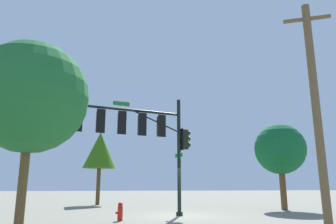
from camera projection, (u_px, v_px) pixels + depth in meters
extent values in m
plane|color=slate|center=(179.00, 216.00, 16.69)|extent=(120.00, 120.00, 0.00)
cylinder|color=black|center=(179.00, 156.00, 17.39)|extent=(0.20, 0.20, 6.37)
cylinder|color=black|center=(179.00, 214.00, 16.71)|extent=(0.36, 0.36, 0.20)
cylinder|color=black|center=(127.00, 110.00, 16.68)|extent=(5.89, 1.99, 0.14)
cylinder|color=black|center=(156.00, 122.00, 17.24)|extent=(2.68, 0.92, 1.08)
cube|color=black|center=(161.00, 126.00, 17.29)|extent=(0.41, 0.44, 1.10)
cube|color=black|center=(162.00, 126.00, 17.11)|extent=(0.43, 0.16, 1.22)
sphere|color=maroon|center=(159.00, 121.00, 17.55)|extent=(0.22, 0.22, 0.22)
cylinder|color=black|center=(159.00, 120.00, 17.61)|extent=(0.26, 0.20, 0.23)
sphere|color=#FFFC14|center=(159.00, 127.00, 17.47)|extent=(0.22, 0.22, 0.22)
cylinder|color=black|center=(159.00, 126.00, 17.54)|extent=(0.26, 0.20, 0.23)
sphere|color=#0B621E|center=(159.00, 133.00, 17.40)|extent=(0.22, 0.22, 0.22)
cylinder|color=black|center=(159.00, 132.00, 17.46)|extent=(0.26, 0.20, 0.23)
cube|color=black|center=(141.00, 125.00, 16.84)|extent=(0.40, 0.43, 1.10)
cube|color=black|center=(143.00, 124.00, 16.66)|extent=(0.43, 0.16, 1.22)
sphere|color=maroon|center=(140.00, 119.00, 17.10)|extent=(0.22, 0.22, 0.22)
cylinder|color=black|center=(140.00, 119.00, 17.17)|extent=(0.26, 0.20, 0.23)
sphere|color=#FFFC14|center=(140.00, 125.00, 17.02)|extent=(0.22, 0.22, 0.22)
cylinder|color=black|center=(140.00, 125.00, 17.09)|extent=(0.26, 0.20, 0.23)
sphere|color=#0B621E|center=(140.00, 132.00, 16.95)|extent=(0.22, 0.22, 0.22)
cylinder|color=black|center=(140.00, 131.00, 17.01)|extent=(0.26, 0.20, 0.23)
cube|color=black|center=(121.00, 123.00, 16.40)|extent=(0.40, 0.43, 1.10)
cube|color=black|center=(122.00, 123.00, 16.22)|extent=(0.43, 0.16, 1.22)
sphere|color=maroon|center=(120.00, 118.00, 16.65)|extent=(0.22, 0.22, 0.22)
cylinder|color=black|center=(120.00, 117.00, 16.72)|extent=(0.26, 0.20, 0.23)
sphere|color=#FFFC14|center=(120.00, 124.00, 16.58)|extent=(0.22, 0.22, 0.22)
cylinder|color=black|center=(120.00, 123.00, 16.64)|extent=(0.26, 0.20, 0.23)
sphere|color=#0B621E|center=(120.00, 130.00, 16.50)|extent=(0.22, 0.22, 0.22)
cylinder|color=black|center=(120.00, 129.00, 16.57)|extent=(0.26, 0.20, 0.23)
cube|color=black|center=(100.00, 122.00, 15.95)|extent=(0.42, 0.45, 1.10)
cube|color=black|center=(101.00, 121.00, 15.77)|extent=(0.43, 0.18, 1.22)
sphere|color=maroon|center=(99.00, 116.00, 16.20)|extent=(0.22, 0.22, 0.22)
cylinder|color=black|center=(99.00, 115.00, 16.26)|extent=(0.26, 0.21, 0.23)
sphere|color=#FFFC14|center=(99.00, 122.00, 16.13)|extent=(0.22, 0.22, 0.22)
cylinder|color=black|center=(99.00, 121.00, 16.19)|extent=(0.26, 0.21, 0.23)
sphere|color=#0B621E|center=(99.00, 129.00, 16.05)|extent=(0.22, 0.22, 0.22)
cylinder|color=black|center=(98.00, 128.00, 16.11)|extent=(0.26, 0.21, 0.23)
cube|color=black|center=(77.00, 120.00, 15.50)|extent=(0.42, 0.45, 1.10)
cube|color=black|center=(78.00, 119.00, 15.33)|extent=(0.43, 0.19, 1.22)
sphere|color=maroon|center=(77.00, 114.00, 15.75)|extent=(0.22, 0.22, 0.22)
cylinder|color=black|center=(77.00, 113.00, 15.82)|extent=(0.26, 0.21, 0.23)
sphere|color=#FFFC14|center=(76.00, 120.00, 15.68)|extent=(0.22, 0.22, 0.22)
cylinder|color=black|center=(76.00, 120.00, 15.74)|extent=(0.26, 0.21, 0.23)
sphere|color=#0B621E|center=(76.00, 127.00, 15.60)|extent=(0.22, 0.22, 0.22)
cylinder|color=black|center=(76.00, 126.00, 15.66)|extent=(0.26, 0.21, 0.23)
cube|color=black|center=(184.00, 140.00, 17.73)|extent=(0.44, 0.41, 1.10)
cube|color=black|center=(181.00, 139.00, 17.65)|extent=(0.17, 0.43, 1.22)
sphere|color=maroon|center=(187.00, 134.00, 17.89)|extent=(0.22, 0.22, 0.22)
cylinder|color=black|center=(188.00, 133.00, 17.93)|extent=(0.20, 0.26, 0.23)
sphere|color=#FFFC14|center=(188.00, 140.00, 17.81)|extent=(0.22, 0.22, 0.22)
cylinder|color=black|center=(188.00, 139.00, 17.85)|extent=(0.20, 0.26, 0.23)
sphere|color=#0B621E|center=(188.00, 146.00, 17.74)|extent=(0.22, 0.22, 0.22)
cylinder|color=black|center=(189.00, 145.00, 17.77)|extent=(0.20, 0.26, 0.23)
cube|color=white|center=(121.00, 104.00, 16.62)|extent=(0.90, 0.30, 0.26)
cube|color=#206A32|center=(121.00, 104.00, 16.62)|extent=(0.87, 0.30, 0.22)
cube|color=white|center=(179.00, 155.00, 17.39)|extent=(0.30, 0.90, 0.26)
cube|color=#0B6A25|center=(179.00, 155.00, 17.39)|extent=(0.30, 0.87, 0.22)
cylinder|color=brown|center=(316.00, 110.00, 12.00)|extent=(0.31, 0.31, 8.83)
cube|color=brown|center=(307.00, 19.00, 12.84)|extent=(1.71, 0.79, 0.12)
cylinder|color=red|center=(120.00, 214.00, 14.51)|extent=(0.24, 0.24, 0.65)
sphere|color=red|center=(120.00, 205.00, 14.60)|extent=(0.22, 0.22, 0.22)
cylinder|color=red|center=(117.00, 213.00, 14.50)|extent=(0.12, 0.10, 0.10)
cylinder|color=brown|center=(22.00, 189.00, 10.58)|extent=(0.31, 0.31, 2.99)
sphere|color=#20652E|center=(31.00, 97.00, 11.30)|extent=(4.04, 4.04, 4.04)
cylinder|color=#52391C|center=(98.00, 186.00, 25.56)|extent=(0.32, 0.32, 2.91)
cone|color=#326413|center=(100.00, 150.00, 26.22)|extent=(2.69, 2.69, 2.99)
cylinder|color=brown|center=(283.00, 190.00, 20.77)|extent=(0.40, 0.40, 2.53)
sphere|color=#125B2D|center=(280.00, 149.00, 21.37)|extent=(3.40, 3.40, 3.40)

